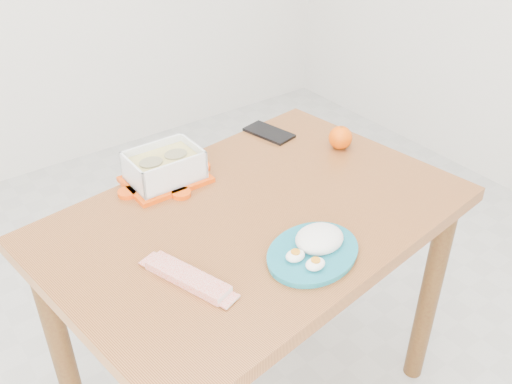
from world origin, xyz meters
TOP-DOWN VIEW (x-y plane):
  - ground at (0.00, 0.00)m, footprint 3.50×3.50m
  - dining_table at (-0.04, -0.11)m, footprint 1.13×0.83m
  - food_container at (-0.15, 0.15)m, footprint 0.22×0.17m
  - orange_fruit at (0.37, 0.01)m, footprint 0.07×0.07m
  - rice_plate at (-0.02, -0.32)m, footprint 0.29×0.29m
  - candy_bar at (-0.31, -0.23)m, footprint 0.11×0.21m
  - smartphone at (0.25, 0.21)m, footprint 0.11×0.17m

SIDE VIEW (x-z plane):
  - ground at x=0.00m, z-range 0.00..0.00m
  - dining_table at x=-0.04m, z-range 0.26..1.01m
  - smartphone at x=0.25m, z-range 0.75..0.76m
  - candy_bar at x=-0.31m, z-range 0.75..0.77m
  - rice_plate at x=-0.02m, z-range 0.74..0.80m
  - orange_fruit at x=0.37m, z-range 0.75..0.82m
  - food_container at x=-0.15m, z-range 0.75..0.84m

